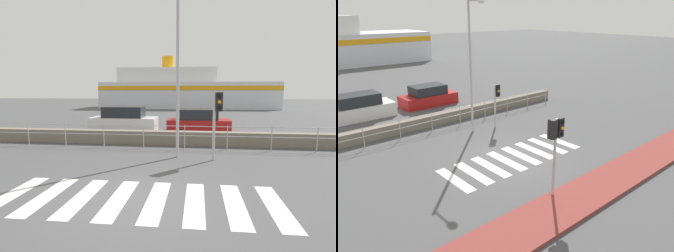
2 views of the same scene
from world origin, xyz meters
TOP-DOWN VIEW (x-y plane):
  - ground_plane at (0.00, 0.00)m, footprint 160.00×160.00m
  - sidewalk_brick at (0.00, -4.10)m, footprint 24.00×1.80m
  - crosswalk at (0.10, 0.00)m, footprint 6.75×2.40m
  - seawall at (0.00, 6.54)m, footprint 18.57×0.55m
  - harbor_fence at (0.00, 5.67)m, footprint 16.76×0.04m
  - traffic_light_near at (-1.07, -3.39)m, footprint 0.58×0.41m
  - traffic_light_far at (2.19, 3.77)m, footprint 0.34×0.32m
  - streetlamp at (0.73, 3.87)m, footprint 0.32×1.34m
  - parked_car_white at (-3.27, 10.71)m, footprint 4.23×1.80m
  - parked_car_red at (1.56, 10.71)m, footprint 3.88×1.78m

SIDE VIEW (x-z plane):
  - ground_plane at x=0.00m, z-range 0.00..0.00m
  - crosswalk at x=0.10m, z-range 0.00..0.01m
  - sidewalk_brick at x=0.00m, z-range 0.00..0.12m
  - seawall at x=0.00m, z-range 0.00..0.64m
  - parked_car_red at x=1.56m, z-range -0.11..1.32m
  - parked_car_white at x=-3.27m, z-range -0.12..1.44m
  - harbor_fence at x=0.00m, z-range 0.17..1.23m
  - traffic_light_far at x=2.19m, z-range 0.59..3.09m
  - traffic_light_near at x=-1.07m, z-range 0.87..3.86m
  - streetlamp at x=0.73m, z-range 0.78..7.78m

